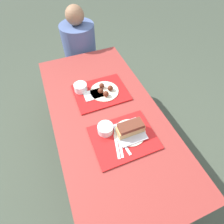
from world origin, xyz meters
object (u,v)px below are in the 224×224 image
object	(u,v)px
tray_far	(101,93)
brisket_sandwich_plate	(130,130)
bowl_coleslaw_far	(80,87)
wings_plate_far	(104,91)
tray_near	(124,138)
bowl_coleslaw_near	(105,128)
person_seated_across	(79,45)

from	to	relation	value
tray_far	brisket_sandwich_plate	bearing A→B (deg)	-82.83
bowl_coleslaw_far	wings_plate_far	xyz separation A→B (m)	(0.17, -0.09, -0.02)
tray_near	bowl_coleslaw_near	xyz separation A→B (m)	(-0.09, 0.09, 0.04)
tray_far	person_seated_across	xyz separation A→B (m)	(0.03, 0.80, -0.04)
wings_plate_far	person_seated_across	xyz separation A→B (m)	(0.01, 0.81, -0.06)
tray_near	person_seated_across	world-z (taller)	person_seated_across
person_seated_across	wings_plate_far	bearing A→B (deg)	-90.43
brisket_sandwich_plate	person_seated_across	bearing A→B (deg)	90.88
person_seated_across	brisket_sandwich_plate	bearing A→B (deg)	-89.12
tray_far	wings_plate_far	bearing A→B (deg)	-20.58
brisket_sandwich_plate	wings_plate_far	world-z (taller)	brisket_sandwich_plate
tray_near	person_seated_across	distance (m)	1.25
tray_near	bowl_coleslaw_far	size ratio (longest dim) A/B	4.02
wings_plate_far	tray_near	bearing A→B (deg)	-93.62
bowl_coleslaw_near	brisket_sandwich_plate	xyz separation A→B (m)	(0.15, -0.07, 0.00)
bowl_coleslaw_far	bowl_coleslaw_near	bearing A→B (deg)	-83.68
tray_near	bowl_coleslaw_near	bearing A→B (deg)	136.86
bowl_coleslaw_far	wings_plate_far	size ratio (longest dim) A/B	0.45
tray_far	wings_plate_far	xyz separation A→B (m)	(0.03, -0.01, 0.02)
tray_near	tray_far	xyz separation A→B (m)	(-0.00, 0.44, 0.00)
bowl_coleslaw_far	wings_plate_far	distance (m)	0.19
wings_plate_far	person_seated_across	bearing A→B (deg)	89.57
person_seated_across	tray_far	bearing A→B (deg)	-92.49
tray_far	bowl_coleslaw_far	world-z (taller)	bowl_coleslaw_far
brisket_sandwich_plate	wings_plate_far	xyz separation A→B (m)	(-0.02, 0.42, -0.02)
bowl_coleslaw_far	tray_near	bearing A→B (deg)	-74.87
tray_near	brisket_sandwich_plate	xyz separation A→B (m)	(0.05, 0.02, 0.04)
tray_far	brisket_sandwich_plate	world-z (taller)	brisket_sandwich_plate
tray_far	wings_plate_far	size ratio (longest dim) A/B	1.82
tray_far	person_seated_across	world-z (taller)	person_seated_across
brisket_sandwich_plate	tray_near	bearing A→B (deg)	-162.03
brisket_sandwich_plate	bowl_coleslaw_far	size ratio (longest dim) A/B	2.05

